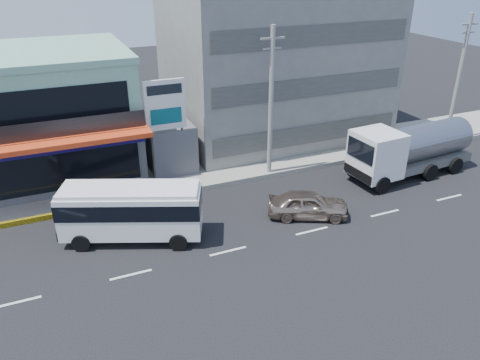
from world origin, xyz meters
The scene contains 13 objects.
ground centered at (0.00, 0.00, 0.00)m, with size 120.00×120.00×0.00m, color black.
sidewalk centered at (5.00, 9.50, 0.15)m, with size 70.00×5.00×0.30m, color gray.
shop_building centered at (-8.00, 13.95, 4.00)m, with size 12.40×11.70×8.00m.
concrete_building centered at (10.00, 15.00, 7.00)m, with size 16.00×12.00×14.00m, color gray.
gap_structure centered at (0.00, 12.00, 1.75)m, with size 3.00×6.00×3.50m, color #49484D.
satellite_dish centered at (0.00, 11.00, 3.58)m, with size 1.50×1.50×0.15m, color slate.
billboard centered at (-0.50, 9.20, 4.93)m, with size 2.60×0.18×6.90m.
utility_pole_near centered at (6.00, 7.40, 5.15)m, with size 1.60×0.30×10.00m.
utility_pole_far centered at (22.00, 7.40, 5.15)m, with size 1.60×0.30×10.00m.
minibus centered at (-4.17, 3.12, 1.83)m, with size 7.65×4.92×3.06m.
sedan centered at (5.59, 1.50, 0.79)m, with size 1.86×4.63×1.58m, color tan.
tanker_truck centered at (14.60, 3.74, 1.94)m, with size 9.33×3.53×3.61m.
motorcycle_rider centered at (-7.17, 6.61, 0.78)m, with size 1.95×1.31×2.36m.
Camera 1 is at (-7.29, -18.70, 13.85)m, focal length 35.00 mm.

